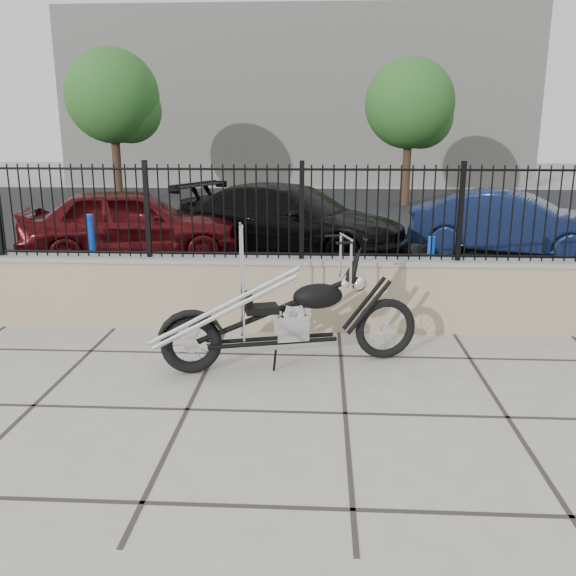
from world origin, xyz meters
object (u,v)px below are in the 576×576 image
(chopper_motorcycle, at_px, (286,295))
(car_black, at_px, (291,220))
(car_blue, at_px, (512,223))
(car_red, at_px, (133,223))

(chopper_motorcycle, relative_size, car_black, 0.54)
(chopper_motorcycle, bearing_deg, car_black, 77.87)
(chopper_motorcycle, distance_m, car_blue, 7.91)
(chopper_motorcycle, xyz_separation_m, car_blue, (4.38, 6.58, -0.15))
(chopper_motorcycle, xyz_separation_m, car_red, (-3.45, 5.65, -0.09))
(car_black, bearing_deg, car_red, 126.70)
(car_red, xyz_separation_m, car_black, (3.18, 0.61, 0.00))
(car_black, bearing_deg, car_blue, -60.13)
(car_blue, bearing_deg, car_red, 117.64)
(chopper_motorcycle, bearing_deg, car_red, 106.82)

